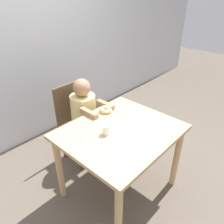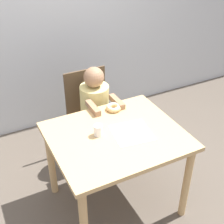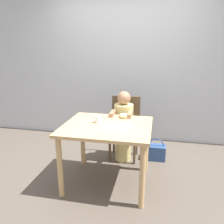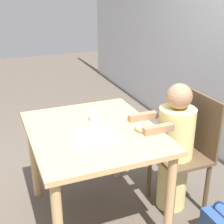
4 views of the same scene
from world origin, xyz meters
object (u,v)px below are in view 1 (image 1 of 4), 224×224
(donut, at_px, (106,110))
(handbag, at_px, (107,129))
(child_figure, at_px, (85,122))
(cup, at_px, (106,130))
(chair, at_px, (78,121))

(donut, xyz_separation_m, handbag, (0.43, 0.40, -0.65))
(child_figure, height_order, cup, child_figure)
(child_figure, distance_m, donut, 0.39)
(chair, relative_size, donut, 7.09)
(handbag, bearing_deg, child_figure, -167.34)
(chair, height_order, child_figure, child_figure)
(child_figure, bearing_deg, chair, 90.00)
(chair, bearing_deg, donut, -83.56)
(handbag, distance_m, cup, 1.17)
(donut, relative_size, cup, 1.47)
(cup, bearing_deg, child_figure, 68.24)
(chair, distance_m, handbag, 0.60)
(child_figure, height_order, handbag, child_figure)
(chair, xyz_separation_m, cup, (-0.22, -0.67, 0.31))
(chair, height_order, handbag, chair)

